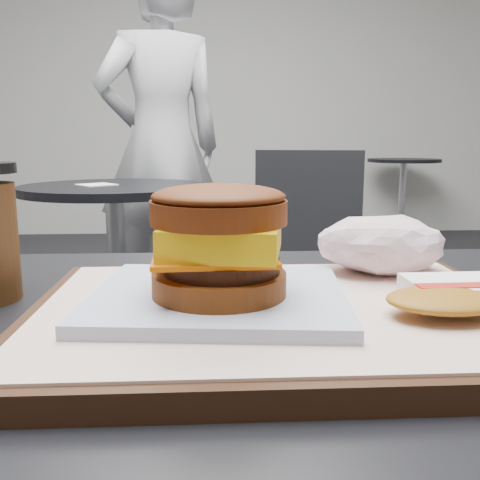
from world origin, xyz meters
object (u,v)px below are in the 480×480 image
neighbor_chair (275,249)px  hash_brown (458,295)px  neighbor_table (116,237)px  crumpled_wrapper (381,244)px  patron (162,146)px  serving_tray (279,316)px  breakfast_sandwich (220,255)px

neighbor_chair → hash_brown: bearing=-92.2°
neighbor_table → crumpled_wrapper: bearing=-71.3°
crumpled_wrapper → patron: patron is taller
crumpled_wrapper → neighbor_table: size_ratio=0.16×
serving_tray → hash_brown: bearing=-8.9°
breakfast_sandwich → neighbor_chair: bearing=81.5°
neighbor_chair → neighbor_table: bearing=174.5°
patron → hash_brown: bearing=78.9°
breakfast_sandwich → neighbor_table: breakfast_sandwich is taller
serving_tray → neighbor_table: serving_tray is taller
crumpled_wrapper → hash_brown: bearing=-79.8°
breakfast_sandwich → hash_brown: breakfast_sandwich is taller
neighbor_chair → serving_tray: bearing=-96.9°
breakfast_sandwich → hash_brown: bearing=-5.5°
neighbor_table → patron: 0.76m
neighbor_table → serving_tray: bearing=-75.8°
serving_tray → crumpled_wrapper: size_ratio=3.13×
hash_brown → patron: 2.37m
crumpled_wrapper → neighbor_table: (-0.52, 1.55, -0.27)m
neighbor_chair → patron: (-0.48, 0.73, 0.38)m
serving_tray → breakfast_sandwich: 0.07m
crumpled_wrapper → serving_tray: bearing=-138.8°
patron → neighbor_chair: bearing=102.2°
crumpled_wrapper → neighbor_chair: neighbor_chair is taller
breakfast_sandwich → neighbor_table: bearing=102.6°
hash_brown → neighbor_chair: size_ratio=0.14×
hash_brown → crumpled_wrapper: bearing=100.2°
breakfast_sandwich → patron: (-0.25, 2.32, 0.06)m
hash_brown → neighbor_chair: bearing=87.8°
neighbor_table → neighbor_chair: neighbor_chair is taller
breakfast_sandwich → neighbor_table: (-0.37, 1.65, -0.28)m
serving_tray → neighbor_table: size_ratio=0.51×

